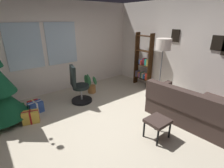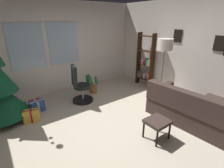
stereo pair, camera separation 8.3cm
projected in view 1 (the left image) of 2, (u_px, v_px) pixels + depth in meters
The scene contains 13 objects.
ground_plane at pixel (112, 130), 3.54m from camera, with size 5.09×5.20×0.10m, color #BCB19A.
wall_back_with_windows at pixel (57, 48), 4.97m from camera, with size 5.09×0.12×2.65m.
wall_right_with_frames at pixel (188, 51), 4.52m from camera, with size 0.12×5.20×2.65m.
couch at pixel (198, 108), 3.76m from camera, with size 1.81×1.85×0.82m.
footstool at pixel (158, 122), 3.14m from camera, with size 0.42×0.38×0.40m.
gift_box_red at pixel (34, 104), 4.35m from camera, with size 0.28×0.27×0.16m.
gift_box_green at pixel (16, 108), 4.16m from camera, with size 0.37×0.36×0.17m.
gift_box_gold at pixel (31, 117), 3.67m from camera, with size 0.38×0.27×0.28m.
gift_box_blue at pixel (36, 107), 4.07m from camera, with size 0.35×0.25×0.28m.
office_chair at pixel (79, 88), 4.50m from camera, with size 0.56×0.56×1.03m.
bookshelf at pixel (143, 63), 5.53m from camera, with size 0.18×0.64×1.74m.
floor_lamp at pixel (163, 48), 4.29m from camera, with size 0.39×0.39×1.68m.
potted_plant at pixel (90, 85), 5.12m from camera, with size 0.46×0.44×0.68m.
Camera 1 is at (-1.80, -2.32, 2.15)m, focal length 26.88 mm.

